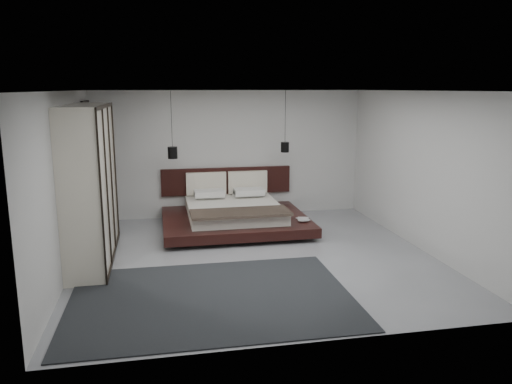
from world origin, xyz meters
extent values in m
plane|color=gray|center=(0.00, 0.00, 0.00)|extent=(6.00, 6.00, 0.00)
plane|color=white|center=(0.00, 0.00, 2.80)|extent=(6.00, 6.00, 0.00)
plane|color=beige|center=(0.00, 3.00, 1.40)|extent=(6.00, 0.00, 6.00)
plane|color=beige|center=(0.00, -3.00, 1.40)|extent=(6.00, 0.00, 6.00)
plane|color=beige|center=(-3.00, 0.00, 1.40)|extent=(0.00, 6.00, 6.00)
plane|color=beige|center=(3.00, 0.00, 1.40)|extent=(0.00, 6.00, 6.00)
cube|color=black|center=(-2.95, 2.45, 1.30)|extent=(0.05, 0.90, 2.60)
cube|color=black|center=(-0.08, 1.75, 0.04)|extent=(2.29, 1.87, 0.08)
cube|color=black|center=(-0.08, 1.75, 0.18)|extent=(2.91, 2.39, 0.19)
cube|color=silver|center=(-0.08, 1.89, 0.38)|extent=(1.87, 2.08, 0.23)
cube|color=black|center=(-0.08, 1.07, 0.52)|extent=(1.89, 0.73, 0.05)
cube|color=silver|center=(-0.52, 2.69, 0.56)|extent=(0.64, 0.42, 0.12)
cube|color=silver|center=(0.35, 2.69, 0.56)|extent=(0.64, 0.42, 0.12)
cube|color=silver|center=(-0.52, 2.54, 0.62)|extent=(0.64, 0.42, 0.12)
cube|color=silver|center=(0.35, 2.54, 0.62)|extent=(0.64, 0.42, 0.12)
cube|color=black|center=(-0.08, 2.96, 0.80)|extent=(2.91, 0.08, 0.60)
cube|color=silver|center=(-0.55, 2.87, 0.77)|extent=(0.88, 0.10, 0.50)
cube|color=silver|center=(0.38, 2.87, 0.77)|extent=(0.88, 0.10, 0.50)
imported|color=#99724C|center=(1.11, 1.23, 0.28)|extent=(0.24, 0.30, 0.02)
imported|color=#99724C|center=(1.09, 1.20, 0.31)|extent=(0.28, 0.33, 0.02)
cylinder|color=black|center=(-1.28, 2.37, 2.23)|extent=(0.01, 0.01, 1.14)
cylinder|color=black|center=(-1.28, 2.37, 1.54)|extent=(0.20, 0.20, 0.24)
cylinder|color=#FFE0B2|center=(-1.28, 2.37, 1.43)|extent=(0.15, 0.15, 0.01)
cylinder|color=black|center=(1.11, 2.37, 2.25)|extent=(0.01, 0.01, 1.09)
cylinder|color=black|center=(1.11, 2.37, 1.60)|extent=(0.18, 0.18, 0.22)
cylinder|color=#FFE0B2|center=(1.11, 2.37, 1.50)|extent=(0.13, 0.13, 0.01)
cube|color=silver|center=(-2.70, 0.49, 1.29)|extent=(0.60, 2.59, 2.59)
cube|color=black|center=(-2.39, 0.49, 2.56)|extent=(0.03, 2.59, 0.06)
cube|color=black|center=(-2.39, 0.49, 0.03)|extent=(0.03, 2.59, 0.06)
cube|color=black|center=(-2.39, -0.81, 1.29)|extent=(0.03, 0.05, 2.59)
cube|color=black|center=(-2.39, 0.05, 1.29)|extent=(0.03, 0.05, 2.59)
cube|color=black|center=(-2.39, 0.92, 1.29)|extent=(0.03, 0.05, 2.59)
cube|color=black|center=(-2.39, 1.78, 1.29)|extent=(0.03, 0.05, 2.59)
cube|color=black|center=(-0.93, -1.57, 0.01)|extent=(3.87, 2.79, 0.02)
camera|label=1|loc=(-1.58, -7.99, 2.84)|focal=35.00mm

